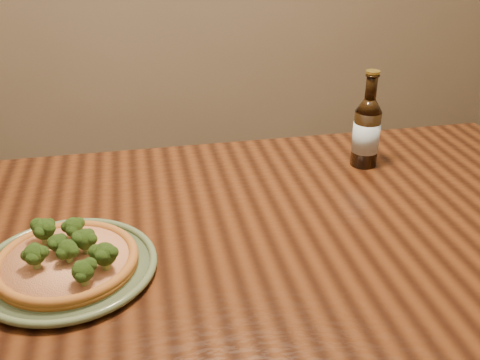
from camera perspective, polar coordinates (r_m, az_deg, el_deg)
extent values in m
cube|color=#43200E|center=(1.12, -0.51, -6.31)|extent=(1.60, 0.90, 0.04)
cylinder|color=#43200E|center=(1.87, 19.87, -6.79)|extent=(0.07, 0.07, 0.71)
cylinder|color=#546646|center=(1.05, -17.06, -8.66)|extent=(0.29, 0.29, 0.01)
torus|color=#546646|center=(1.05, -17.11, -8.35)|extent=(0.32, 0.32, 0.01)
torus|color=#546646|center=(1.05, -17.11, -8.39)|extent=(0.25, 0.25, 0.01)
cylinder|color=#A76325|center=(1.04, -17.15, -8.12)|extent=(0.25, 0.25, 0.01)
torus|color=#A76325|center=(1.04, -17.21, -7.76)|extent=(0.25, 0.25, 0.02)
cylinder|color=beige|center=(1.04, -17.21, -7.76)|extent=(0.22, 0.22, 0.01)
sphere|color=#375A1C|center=(1.03, -15.45, -5.82)|extent=(0.05, 0.05, 0.04)
sphere|color=#375A1C|center=(1.02, -17.09, -6.75)|extent=(0.05, 0.05, 0.03)
sphere|color=#375A1C|center=(0.98, -13.58, -7.33)|extent=(0.06, 0.06, 0.04)
sphere|color=#375A1C|center=(1.04, -18.04, -6.09)|extent=(0.04, 0.04, 0.03)
sphere|color=#375A1C|center=(1.08, -19.32, -4.73)|extent=(0.05, 0.05, 0.04)
sphere|color=#375A1C|center=(0.95, -15.67, -8.90)|extent=(0.04, 0.04, 0.04)
sphere|color=#375A1C|center=(1.02, -20.14, -7.09)|extent=(0.04, 0.04, 0.04)
sphere|color=#375A1C|center=(1.08, -16.58, -4.55)|extent=(0.05, 0.05, 0.03)
cylinder|color=black|center=(1.40, 12.65, 4.14)|extent=(0.06, 0.06, 0.14)
cone|color=black|center=(1.37, 13.01, 7.41)|extent=(0.06, 0.06, 0.03)
cylinder|color=black|center=(1.35, 13.21, 9.25)|extent=(0.03, 0.03, 0.06)
torus|color=black|center=(1.34, 13.33, 10.33)|extent=(0.03, 0.03, 0.01)
cylinder|color=#A58C33|center=(1.34, 13.37, 10.62)|extent=(0.03, 0.03, 0.01)
cylinder|color=silver|center=(1.39, 12.67, 4.31)|extent=(0.07, 0.07, 0.07)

